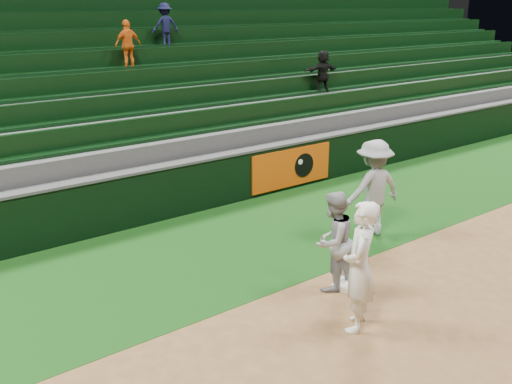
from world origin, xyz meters
TOP-DOWN VIEW (x-y plane):
  - ground at (0.00, 0.00)m, footprint 70.00×70.00m
  - foul_grass at (0.00, 3.00)m, footprint 36.00×4.20m
  - first_base at (0.19, 0.29)m, footprint 0.53×0.53m
  - first_baseman at (-0.60, -0.67)m, footprint 0.88×0.82m
  - baserunner at (-0.02, 0.47)m, footprint 0.97×0.82m
  - base_coach at (2.32, 1.67)m, footprint 1.43×0.97m
  - field_wall at (0.03, 5.20)m, footprint 36.00×0.45m
  - stadium_seating at (0.00, 8.97)m, footprint 36.00×5.95m

SIDE VIEW (x-z plane):
  - ground at x=0.00m, z-range 0.00..0.00m
  - foul_grass at x=0.00m, z-range 0.00..0.01m
  - first_base at x=0.19m, z-range 0.00..0.09m
  - field_wall at x=0.03m, z-range 0.01..1.26m
  - baserunner at x=-0.02m, z-range 0.00..1.74m
  - first_baseman at x=-0.60m, z-range 0.00..2.02m
  - base_coach at x=2.32m, z-range 0.01..2.05m
  - stadium_seating at x=0.00m, z-range -0.72..4.13m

